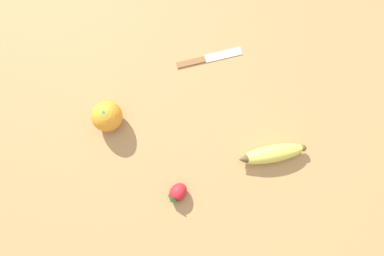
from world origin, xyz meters
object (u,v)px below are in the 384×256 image
strawberry (177,194)px  paring_knife (207,58)px  orange (107,116)px  banana (272,154)px

strawberry → paring_knife: strawberry is taller
orange → paring_knife: bearing=34.2°
orange → strawberry: size_ratio=1.18×
orange → paring_knife: (0.25, 0.17, -0.04)m
paring_knife → banana: bearing=17.3°
banana → strawberry: banana is taller
orange → banana: bearing=-12.3°
orange → paring_knife: 0.31m
paring_knife → strawberry: bearing=-25.9°
orange → strawberry: (0.18, -0.19, -0.02)m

